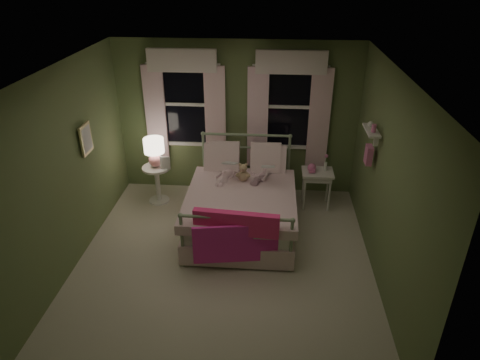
# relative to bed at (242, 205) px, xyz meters

# --- Properties ---
(room_shell) EXTENTS (4.20, 4.20, 4.20)m
(room_shell) POSITION_rel_bed_xyz_m (-0.18, -0.85, 0.92)
(room_shell) COLOR beige
(room_shell) RESTS_ON ground
(bed) EXTENTS (1.58, 2.04, 1.18)m
(bed) POSITION_rel_bed_xyz_m (0.00, 0.00, 0.00)
(bed) COLOR white
(bed) RESTS_ON ground
(pink_throw) EXTENTS (1.10, 0.27, 0.71)m
(pink_throw) POSITION_rel_bed_xyz_m (-0.00, -1.03, 0.23)
(pink_throw) COLOR #FA317C
(pink_throw) RESTS_ON bed
(child_left) EXTENTS (0.33, 0.25, 0.82)m
(child_left) POSITION_rel_bed_xyz_m (-0.28, 0.42, 0.59)
(child_left) COLOR #F7D1DD
(child_left) RESTS_ON bed
(child_right) EXTENTS (0.41, 0.37, 0.69)m
(child_right) POSITION_rel_bed_xyz_m (0.28, 0.42, 0.53)
(child_right) COLOR #F7D1DD
(child_right) RESTS_ON bed
(book_left) EXTENTS (0.22, 0.15, 0.26)m
(book_left) POSITION_rel_bed_xyz_m (-0.28, 0.17, 0.58)
(book_left) COLOR beige
(book_left) RESTS_ON child_left
(book_right) EXTENTS (0.20, 0.12, 0.26)m
(book_right) POSITION_rel_bed_xyz_m (0.28, 0.17, 0.54)
(book_right) COLOR beige
(book_right) RESTS_ON child_right
(teddy_bear) EXTENTS (0.23, 0.18, 0.30)m
(teddy_bear) POSITION_rel_bed_xyz_m (-0.00, 0.26, 0.41)
(teddy_bear) COLOR tan
(teddy_bear) RESTS_ON bed
(nightstand_left) EXTENTS (0.46, 0.46, 0.65)m
(nightstand_left) POSITION_rel_bed_xyz_m (-1.47, 0.67, 0.03)
(nightstand_left) COLOR white
(nightstand_left) RESTS_ON ground
(table_lamp) EXTENTS (0.33, 0.33, 0.49)m
(table_lamp) POSITION_rel_bed_xyz_m (-1.47, 0.67, 0.57)
(table_lamp) COLOR pink
(table_lamp) RESTS_ON nightstand_left
(book_nightstand) EXTENTS (0.17, 0.23, 0.02)m
(book_nightstand) POSITION_rel_bed_xyz_m (-1.37, 0.59, 0.27)
(book_nightstand) COLOR beige
(book_nightstand) RESTS_ON nightstand_left
(nightstand_right) EXTENTS (0.50, 0.40, 0.64)m
(nightstand_right) POSITION_rel_bed_xyz_m (1.17, 0.71, 0.17)
(nightstand_right) COLOR white
(nightstand_right) RESTS_ON ground
(pink_toy) EXTENTS (0.14, 0.19, 0.14)m
(pink_toy) POSITION_rel_bed_xyz_m (1.07, 0.71, 0.32)
(pink_toy) COLOR pink
(pink_toy) RESTS_ON nightstand_right
(bud_vase) EXTENTS (0.06, 0.06, 0.28)m
(bud_vase) POSITION_rel_bed_xyz_m (1.29, 0.76, 0.41)
(bud_vase) COLOR white
(bud_vase) RESTS_ON nightstand_right
(window_left) EXTENTS (1.34, 0.13, 1.96)m
(window_left) POSITION_rel_bed_xyz_m (-1.03, 1.18, 1.24)
(window_left) COLOR black
(window_left) RESTS_ON room_shell
(window_right) EXTENTS (1.34, 0.13, 1.96)m
(window_right) POSITION_rel_bed_xyz_m (0.67, 1.18, 1.24)
(window_right) COLOR black
(window_right) RESTS_ON room_shell
(wall_shelf) EXTENTS (0.15, 0.50, 0.60)m
(wall_shelf) POSITION_rel_bed_xyz_m (1.72, -0.15, 1.14)
(wall_shelf) COLOR white
(wall_shelf) RESTS_ON room_shell
(framed_picture) EXTENTS (0.03, 0.32, 0.42)m
(framed_picture) POSITION_rel_bed_xyz_m (-2.13, -0.25, 1.12)
(framed_picture) COLOR beige
(framed_picture) RESTS_ON room_shell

